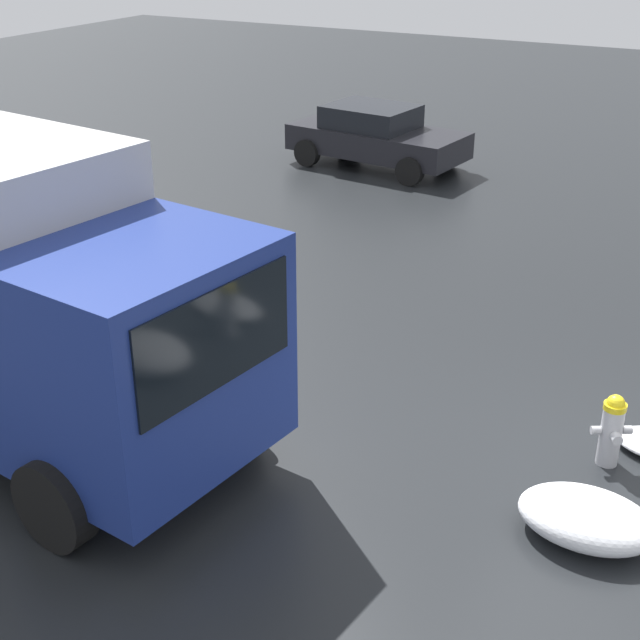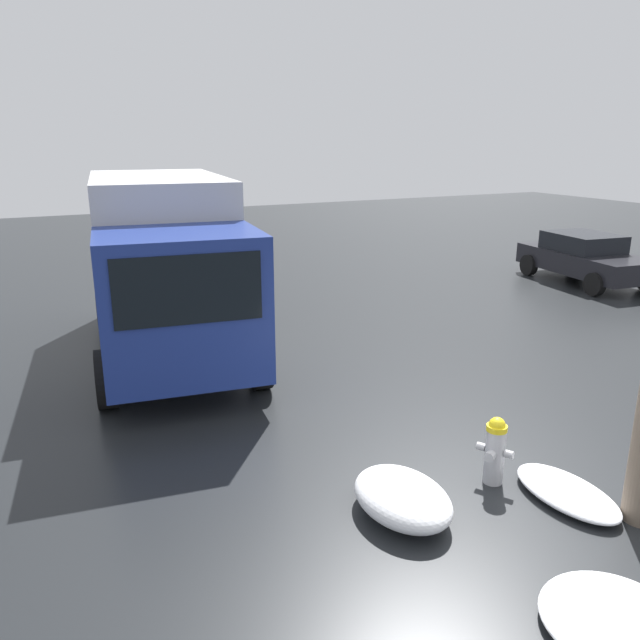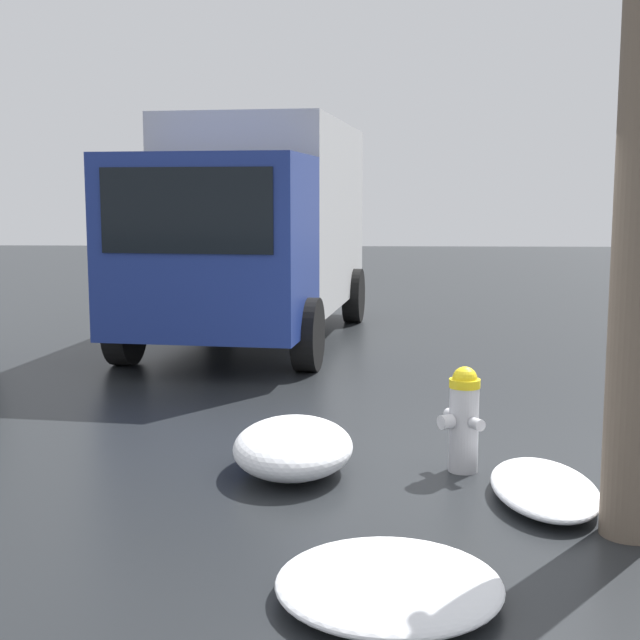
{
  "view_description": "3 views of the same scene",
  "coord_description": "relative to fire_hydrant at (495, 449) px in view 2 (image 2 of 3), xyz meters",
  "views": [
    {
      "loc": [
        -1.05,
        8.44,
        5.45
      ],
      "look_at": [
        3.04,
        0.8,
        1.34
      ],
      "focal_mm": 50.0,
      "sensor_mm": 36.0,
      "label": 1
    },
    {
      "loc": [
        -4.95,
        4.7,
        3.91
      ],
      "look_at": [
        3.15,
        0.72,
        1.25
      ],
      "focal_mm": 35.0,
      "sensor_mm": 36.0,
      "label": 2
    },
    {
      "loc": [
        -6.75,
        0.84,
        2.14
      ],
      "look_at": [
        3.17,
        1.24,
        0.73
      ],
      "focal_mm": 50.0,
      "sensor_mm": 36.0,
      "label": 3
    }
  ],
  "objects": [
    {
      "name": "snow_pile_by_tree",
      "position": [
        -0.65,
        -0.5,
        -0.33
      ],
      "size": [
        1.35,
        0.73,
        0.18
      ],
      "color": "white",
      "rests_on": "ground_plane"
    },
    {
      "name": "ground_plane",
      "position": [
        0.0,
        -0.0,
        -0.43
      ],
      "size": [
        60.0,
        60.0,
        0.0
      ],
      "primitive_type": "plane",
      "color": "black"
    },
    {
      "name": "parked_car",
      "position": [
        7.11,
        -9.43,
        0.27
      ],
      "size": [
        4.06,
        2.28,
        1.34
      ],
      "rotation": [
        0.0,
        0.0,
        1.45
      ],
      "color": "black",
      "rests_on": "ground_plane"
    },
    {
      "name": "delivery_truck",
      "position": [
        6.37,
        2.28,
        1.3
      ],
      "size": [
        6.65,
        3.26,
        3.21
      ],
      "rotation": [
        0.0,
        0.0,
        1.44
      ],
      "color": "navy",
      "rests_on": "ground_plane"
    },
    {
      "name": "fire_hydrant",
      "position": [
        0.0,
        0.0,
        0.0
      ],
      "size": [
        0.42,
        0.36,
        0.83
      ],
      "rotation": [
        0.0,
        0.0,
        2.08
      ],
      "color": "#B7B7BC",
      "rests_on": "ground_plane"
    },
    {
      "name": "snow_pile_curbside",
      "position": [
        -2.25,
        0.65,
        -0.34
      ],
      "size": [
        1.24,
        1.22,
        0.18
      ],
      "color": "white",
      "rests_on": "ground_plane"
    },
    {
      "name": "snow_pile_by_hydrant",
      "position": [
        -0.07,
        1.32,
        -0.23
      ],
      "size": [
        1.29,
        0.93,
        0.4
      ],
      "color": "white",
      "rests_on": "ground_plane"
    }
  ]
}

